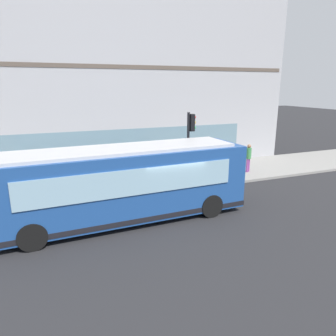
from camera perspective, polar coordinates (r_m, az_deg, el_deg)
name	(u,v)px	position (r m, az deg, el deg)	size (l,w,h in m)	color
ground	(167,215)	(13.56, -0.18, -8.63)	(120.00, 120.00, 0.00)	#262628
sidewalk_curb	(136,181)	(17.99, -5.97, -2.43)	(4.80, 40.00, 0.15)	gray
building_corner	(108,79)	(23.95, -11.03, 15.90)	(9.13, 23.84, 11.88)	#A8A8AD
city_bus_nearside	(125,184)	(12.67, -7.99, -2.99)	(2.89, 10.12, 3.07)	#1E478C
traffic_light_near_corner	(190,135)	(16.61, 4.15, 6.15)	(0.32, 0.49, 3.94)	black
fire_hydrant	(117,175)	(17.77, -9.48, -1.31)	(0.35, 0.35, 0.74)	gold
pedestrian_near_building_entrance	(249,156)	(19.97, 14.68, 2.16)	(0.32, 0.32, 1.77)	#8C3F8C
pedestrian_walking_along_curb	(196,152)	(21.05, 5.26, 2.99)	(0.32, 0.32, 1.63)	#3359A5
pedestrian_by_light_pole	(231,160)	(18.64, 11.63, 1.39)	(0.32, 0.32, 1.74)	#99994C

